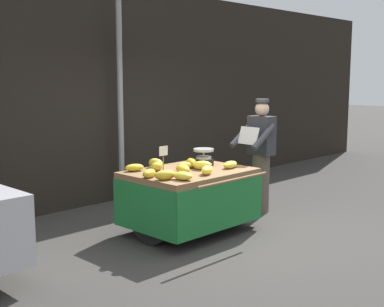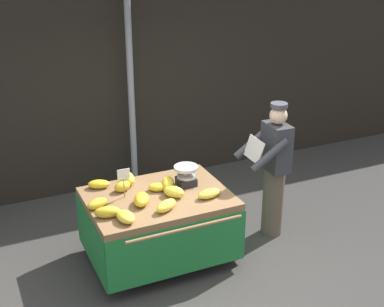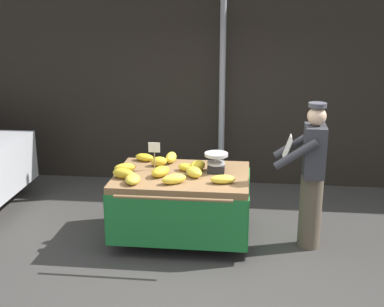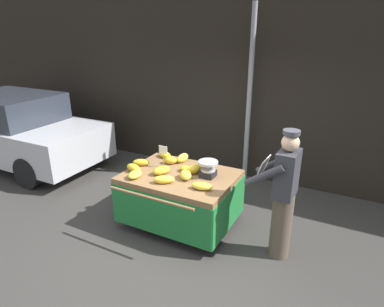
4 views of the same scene
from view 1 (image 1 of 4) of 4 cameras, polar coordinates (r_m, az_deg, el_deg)
name	(u,v)px [view 1 (image 1 of 4)]	position (r m, az deg, el deg)	size (l,w,h in m)	color
ground_plane	(229,234)	(6.83, 4.18, -8.86)	(60.00, 60.00, 0.00)	#383533
back_wall	(105,95)	(8.51, -9.69, 6.47)	(16.00, 0.24, 3.50)	black
street_pole	(120,104)	(8.26, -7.96, 5.46)	(0.09, 0.09, 3.22)	gray
banana_cart	(189,187)	(6.73, -0.31, -3.72)	(1.59, 1.37, 0.83)	olive
weighing_scale	(203,157)	(7.03, 1.29, -0.39)	(0.28, 0.28, 0.24)	black
price_sign	(163,153)	(6.49, -3.20, 0.01)	(0.14, 0.01, 0.34)	#997A51
banana_bunch_0	(165,175)	(6.07, -3.03, -2.39)	(0.14, 0.27, 0.12)	gold
banana_bunch_1	(230,165)	(6.85, 4.26, -1.24)	(0.14, 0.28, 0.10)	yellow
banana_bunch_2	(203,165)	(6.72, 1.18, -1.31)	(0.16, 0.25, 0.12)	yellow
banana_bunch_3	(156,163)	(6.86, -4.05, -1.09)	(0.13, 0.26, 0.13)	yellow
banana_bunch_4	(149,173)	(6.22, -4.78, -2.20)	(0.12, 0.26, 0.10)	gold
banana_bunch_5	(191,163)	(6.88, -0.06, -1.04)	(0.14, 0.25, 0.13)	gold
banana_bunch_6	(207,170)	(6.41, 1.66, -1.84)	(0.13, 0.29, 0.11)	yellow
banana_bunch_7	(185,165)	(6.78, -0.78, -1.34)	(0.13, 0.20, 0.09)	yellow
banana_bunch_8	(134,168)	(6.66, -6.42, -1.56)	(0.14, 0.25, 0.10)	gold
banana_bunch_9	(183,169)	(6.43, -1.03, -1.76)	(0.16, 0.28, 0.12)	gold
banana_bunch_10	(157,166)	(6.66, -3.93, -1.43)	(0.13, 0.20, 0.12)	gold
banana_bunch_11	(183,176)	(6.06, -1.01, -2.49)	(0.16, 0.26, 0.10)	yellow
vendor_person	(260,155)	(7.77, 7.61, -0.17)	(0.59, 0.53, 1.71)	brown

